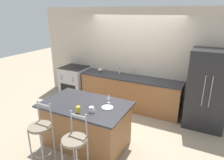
# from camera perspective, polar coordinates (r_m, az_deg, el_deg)

# --- Properties ---
(ground_plane) EXTENTS (18.00, 18.00, 0.00)m
(ground_plane) POSITION_cam_1_polar(r_m,az_deg,el_deg) (5.47, 3.46, -9.21)
(ground_plane) COLOR tan
(wall_back) EXTENTS (6.00, 0.07, 2.70)m
(wall_back) POSITION_cam_1_polar(r_m,az_deg,el_deg) (5.58, 6.50, 6.14)
(wall_back) COLOR beige
(wall_back) RESTS_ON ground_plane
(back_counter) EXTENTS (2.79, 0.65, 0.91)m
(back_counter) POSITION_cam_1_polar(r_m,az_deg,el_deg) (5.57, 5.04, -3.49)
(back_counter) COLOR #936038
(back_counter) RESTS_ON ground_plane
(sink_faucet) EXTENTS (0.02, 0.13, 0.22)m
(sink_faucet) POSITION_cam_1_polar(r_m,az_deg,el_deg) (5.55, 5.97, 2.82)
(sink_faucet) COLOR #ADAFB5
(sink_faucet) RESTS_ON back_counter
(kitchen_island) EXTENTS (1.69, 1.05, 0.90)m
(kitchen_island) POSITION_cam_1_polar(r_m,az_deg,el_deg) (4.11, -7.39, -12.36)
(kitchen_island) COLOR #936038
(kitchen_island) RESTS_ON ground_plane
(refrigerator) EXTENTS (0.85, 0.76, 1.82)m
(refrigerator) POSITION_cam_1_polar(r_m,az_deg,el_deg) (5.00, 25.59, -2.46)
(refrigerator) COLOR #232326
(refrigerator) RESTS_ON ground_plane
(oven_range) EXTENTS (0.75, 0.72, 0.97)m
(oven_range) POSITION_cam_1_polar(r_m,az_deg,el_deg) (6.36, -10.54, -0.54)
(oven_range) COLOR #B7B7BC
(oven_range) RESTS_ON ground_plane
(bar_stool_near) EXTENTS (0.39, 0.39, 1.15)m
(bar_stool_near) POSITION_cam_1_polar(r_m,az_deg,el_deg) (3.72, -19.59, -14.01)
(bar_stool_near) COLOR #99999E
(bar_stool_near) RESTS_ON ground_plane
(bar_stool_far) EXTENTS (0.39, 0.39, 1.15)m
(bar_stool_far) POSITION_cam_1_polar(r_m,az_deg,el_deg) (3.27, -10.54, -18.19)
(bar_stool_far) COLOR #99999E
(bar_stool_far) RESTS_ON ground_plane
(dinner_plate) EXTENTS (0.22, 0.22, 0.02)m
(dinner_plate) POSITION_cam_1_polar(r_m,az_deg,el_deg) (3.71, -1.32, -7.80)
(dinner_plate) COLOR white
(dinner_plate) RESTS_ON kitchen_island
(wine_glass) EXTENTS (0.07, 0.07, 0.18)m
(wine_glass) POSITION_cam_1_polar(r_m,az_deg,el_deg) (3.84, -1.01, -4.80)
(wine_glass) COLOR white
(wine_glass) RESTS_ON kitchen_island
(coffee_mug) EXTENTS (0.12, 0.09, 0.10)m
(coffee_mug) POSITION_cam_1_polar(r_m,az_deg,el_deg) (3.56, -5.84, -8.36)
(coffee_mug) COLOR white
(coffee_mug) RESTS_ON kitchen_island
(tumbler_cup) EXTENTS (0.08, 0.08, 0.12)m
(tumbler_cup) POSITION_cam_1_polar(r_m,az_deg,el_deg) (3.57, -9.59, -8.32)
(tumbler_cup) COLOR gold
(tumbler_cup) RESTS_ON kitchen_island
(pumpkin_decoration) EXTENTS (0.13, 0.13, 0.12)m
(pumpkin_decoration) POSITION_cam_1_polar(r_m,az_deg,el_deg) (5.88, -3.40, 2.94)
(pumpkin_decoration) COLOR beige
(pumpkin_decoration) RESTS_ON back_counter
(soap_bottle) EXTENTS (0.05, 0.05, 0.14)m
(soap_bottle) POSITION_cam_1_polar(r_m,az_deg,el_deg) (5.69, 2.12, 2.52)
(soap_bottle) COLOR silver
(soap_bottle) RESTS_ON back_counter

